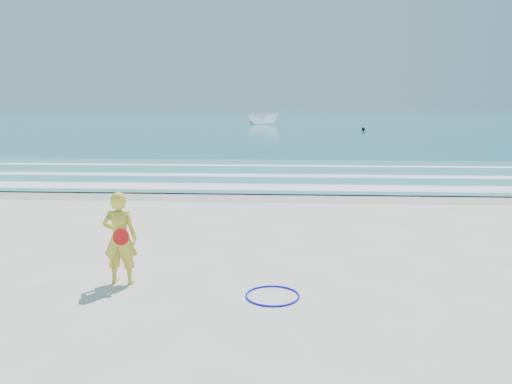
{
  "coord_description": "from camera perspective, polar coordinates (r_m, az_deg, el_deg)",
  "views": [
    {
      "loc": [
        0.8,
        -7.17,
        3.0
      ],
      "look_at": [
        0.14,
        4.0,
        1.0
      ],
      "focal_mm": 35.0,
      "sensor_mm": 36.0,
      "label": 1
    }
  ],
  "objects": [
    {
      "name": "ground",
      "position": [
        7.82,
        -2.83,
        -12.45
      ],
      "size": [
        400.0,
        400.0,
        0.0
      ],
      "primitive_type": "plane",
      "color": "silver",
      "rests_on": "ground"
    },
    {
      "name": "wet_sand",
      "position": [
        16.47,
        0.55,
        -0.36
      ],
      "size": [
        400.0,
        2.4,
        0.0
      ],
      "primitive_type": "cube",
      "color": "#B2A893",
      "rests_on": "ground"
    },
    {
      "name": "ocean",
      "position": [
        112.22,
        3.03,
        8.59
      ],
      "size": [
        400.0,
        190.0,
        0.04
      ],
      "primitive_type": "cube",
      "color": "#19727F",
      "rests_on": "ground"
    },
    {
      "name": "shallow",
      "position": [
        21.39,
        1.22,
        2.19
      ],
      "size": [
        400.0,
        10.0,
        0.01
      ],
      "primitive_type": "cube",
      "color": "#59B7AD",
      "rests_on": "ocean"
    },
    {
      "name": "foam_near",
      "position": [
        17.74,
        0.76,
        0.56
      ],
      "size": [
        400.0,
        1.4,
        0.01
      ],
      "primitive_type": "cube",
      "color": "white",
      "rests_on": "shallow"
    },
    {
      "name": "foam_mid",
      "position": [
        20.6,
        1.14,
        1.9
      ],
      "size": [
        400.0,
        0.9,
        0.01
      ],
      "primitive_type": "cube",
      "color": "white",
      "rests_on": "shallow"
    },
    {
      "name": "foam_far",
      "position": [
        23.87,
        1.46,
        3.03
      ],
      "size": [
        400.0,
        0.6,
        0.01
      ],
      "primitive_type": "cube",
      "color": "white",
      "rests_on": "shallow"
    },
    {
      "name": "hoop",
      "position": [
        8.01,
        1.9,
        -11.75
      ],
      "size": [
        0.99,
        0.99,
        0.03
      ],
      "primitive_type": "torus",
      "rotation": [
        0.0,
        0.0,
        -0.16
      ],
      "color": "#0C0DE2",
      "rests_on": "ground"
    },
    {
      "name": "boat",
      "position": [
        70.24,
        0.88,
        8.41
      ],
      "size": [
        4.59,
        2.05,
        1.72
      ],
      "primitive_type": "imported",
      "rotation": [
        0.0,
        0.0,
        1.48
      ],
      "color": "white",
      "rests_on": "ocean"
    },
    {
      "name": "buoy",
      "position": [
        55.42,
        12.17,
        7.05
      ],
      "size": [
        0.41,
        0.41,
        0.41
      ],
      "primitive_type": "sphere",
      "color": "black",
      "rests_on": "ocean"
    },
    {
      "name": "woman",
      "position": [
        8.63,
        -15.27,
        -5.09
      ],
      "size": [
        0.58,
        0.41,
        1.57
      ],
      "color": "gold",
      "rests_on": "ground"
    }
  ]
}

